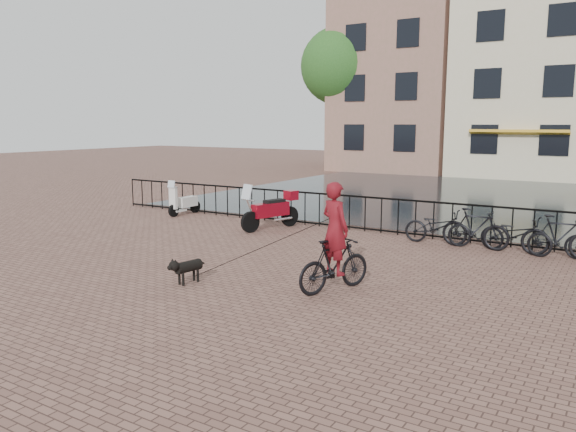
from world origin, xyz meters
The scene contains 14 objects.
ground centered at (0.00, 0.00, 0.00)m, with size 100.00×100.00×0.00m, color brown.
canal_water centered at (0.00, 17.30, 0.00)m, with size 20.00×20.00×0.00m, color black.
railing centered at (0.00, 8.00, 0.50)m, with size 20.00×0.05×1.02m.
canal_house_left centered at (-7.50, 30.00, 6.40)m, with size 7.50×9.00×12.80m.
canal_house_mid centered at (0.50, 30.00, 5.90)m, with size 8.00×9.50×11.80m.
tree_far_left centered at (-11.00, 27.00, 6.73)m, with size 5.04×5.04×9.27m.
cyclist centered at (1.43, 2.34, 0.91)m, with size 1.11×1.81×2.39m.
dog centered at (-1.23, 1.29, 0.27)m, with size 0.39×0.83×0.54m.
motorcycle centered at (-2.99, 6.83, 0.71)m, with size 1.02×2.04×1.42m.
scooter centered at (-6.95, 7.49, 0.62)m, with size 0.41×1.35×1.25m.
parked_bike_0 centered at (1.80, 7.40, 0.45)m, with size 0.60×1.72×0.90m, color black.
parked_bike_1 centered at (2.75, 7.40, 0.50)m, with size 0.47×1.66×1.00m, color black.
parked_bike_2 centered at (3.70, 7.40, 0.45)m, with size 0.60×1.72×0.90m, color black.
parked_bike_3 centered at (4.65, 7.40, 0.50)m, with size 0.47×1.66×1.00m, color black.
Camera 1 is at (6.03, -6.68, 3.10)m, focal length 35.00 mm.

